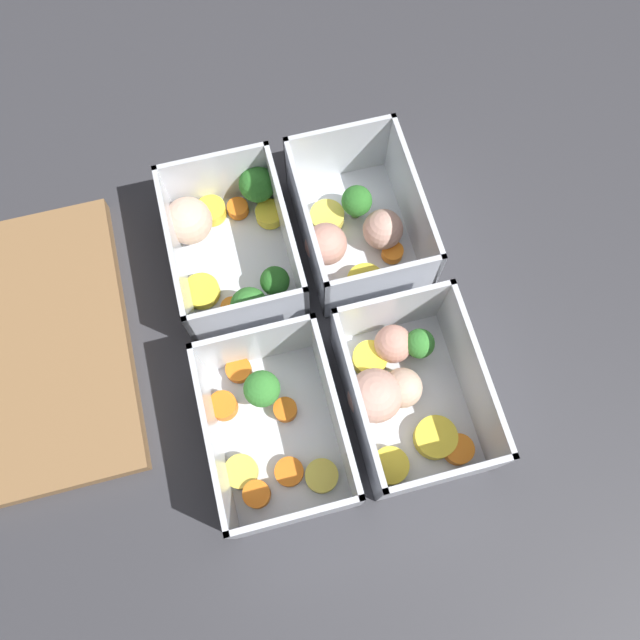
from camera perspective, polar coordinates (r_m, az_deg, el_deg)
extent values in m
plane|color=#38383D|center=(0.61, 0.00, -0.87)|extent=(4.00, 4.00, 0.00)
cube|color=silver|center=(0.60, 8.14, -7.30)|extent=(0.16, 0.11, 0.00)
cube|color=silver|center=(0.57, 13.75, -5.05)|extent=(0.16, 0.01, 0.08)
cube|color=silver|center=(0.55, 3.34, -7.89)|extent=(0.16, 0.01, 0.08)
cube|color=silver|center=(0.55, 11.12, -14.02)|extent=(0.01, 0.11, 0.08)
cube|color=silver|center=(0.58, 6.39, 0.74)|extent=(0.01, 0.11, 0.08)
sphere|color=beige|center=(0.58, 7.53, -6.17)|extent=(0.05, 0.05, 0.04)
cylinder|color=orange|center=(0.59, 12.53, -11.48)|extent=(0.03, 0.03, 0.01)
sphere|color=#D19E8C|center=(0.57, 5.04, -6.90)|extent=(0.07, 0.07, 0.05)
cylinder|color=#49883F|center=(0.60, 8.85, -2.64)|extent=(0.01, 0.01, 0.01)
sphere|color=#388433|center=(0.59, 9.10, -2.14)|extent=(0.03, 0.03, 0.03)
cylinder|color=yellow|center=(0.59, 4.57, -3.58)|extent=(0.05, 0.05, 0.02)
sphere|color=tan|center=(0.59, 6.73, -2.18)|extent=(0.05, 0.05, 0.04)
cylinder|color=yellow|center=(0.58, 6.43, -13.10)|extent=(0.04, 0.04, 0.01)
cylinder|color=yellow|center=(0.59, 10.50, -10.52)|extent=(0.05, 0.05, 0.02)
cube|color=silver|center=(0.65, 3.44, 7.80)|extent=(0.16, 0.11, 0.00)
cube|color=silver|center=(0.63, 8.41, 10.39)|extent=(0.16, 0.01, 0.08)
cube|color=silver|center=(0.61, -1.25, 8.32)|extent=(0.16, 0.01, 0.08)
cube|color=silver|center=(0.59, 5.69, 2.97)|extent=(0.01, 0.11, 0.08)
cube|color=silver|center=(0.66, 1.75, 15.14)|extent=(0.01, 0.11, 0.08)
cylinder|color=#DBC647|center=(0.65, 0.65, 9.42)|extent=(0.05, 0.05, 0.01)
cylinder|color=yellow|center=(0.62, 4.17, 3.37)|extent=(0.05, 0.05, 0.02)
cylinder|color=#407A37|center=(0.66, 3.29, 9.99)|extent=(0.01, 0.01, 0.01)
sphere|color=#2D7228|center=(0.64, 3.38, 10.82)|extent=(0.03, 0.03, 0.03)
cylinder|color=orange|center=(0.64, 6.63, 6.15)|extent=(0.03, 0.03, 0.01)
sphere|color=tan|center=(0.62, 0.54, 6.95)|extent=(0.06, 0.06, 0.04)
sphere|color=#D19E8C|center=(0.63, 5.77, 8.24)|extent=(0.05, 0.05, 0.04)
cube|color=silver|center=(0.59, -3.85, -10.38)|extent=(0.16, 0.11, 0.00)
cube|color=silver|center=(0.55, 1.39, -8.40)|extent=(0.16, 0.01, 0.08)
cube|color=silver|center=(0.55, -9.62, -11.02)|extent=(0.16, 0.01, 0.08)
cube|color=silver|center=(0.54, -2.15, -17.62)|extent=(0.01, 0.11, 0.08)
cube|color=silver|center=(0.57, -5.88, -2.26)|extent=(0.01, 0.11, 0.08)
cylinder|color=orange|center=(0.59, -8.84, -7.77)|extent=(0.04, 0.04, 0.02)
cylinder|color=orange|center=(0.57, -5.80, -15.58)|extent=(0.03, 0.03, 0.02)
cylinder|color=#DBC647|center=(0.58, -7.23, -13.59)|extent=(0.04, 0.04, 0.01)
cylinder|color=orange|center=(0.58, -2.84, -13.69)|extent=(0.03, 0.03, 0.01)
cylinder|color=#49883F|center=(0.59, -5.17, -6.72)|extent=(0.01, 0.01, 0.01)
sphere|color=#388433|center=(0.57, -5.34, -6.28)|extent=(0.03, 0.03, 0.03)
cylinder|color=orange|center=(0.60, -7.45, -4.53)|extent=(0.03, 0.03, 0.01)
cylinder|color=orange|center=(0.58, -3.19, -8.19)|extent=(0.03, 0.03, 0.01)
cylinder|color=#DBC647|center=(0.57, 0.16, -14.07)|extent=(0.03, 0.03, 0.01)
cube|color=silver|center=(0.64, -7.54, 5.23)|extent=(0.16, 0.11, 0.00)
cube|color=silver|center=(0.61, -3.03, 7.91)|extent=(0.16, 0.01, 0.08)
cube|color=silver|center=(0.61, -12.88, 5.48)|extent=(0.16, 0.01, 0.08)
cube|color=silver|center=(0.58, -6.42, 0.05)|extent=(0.01, 0.11, 0.08)
cube|color=silver|center=(0.65, -9.40, 12.64)|extent=(0.01, 0.11, 0.08)
cylinder|color=orange|center=(0.62, -8.07, 1.08)|extent=(0.02, 0.02, 0.01)
cylinder|color=yellow|center=(0.66, -4.61, 9.63)|extent=(0.03, 0.03, 0.01)
cylinder|color=orange|center=(0.66, -7.51, 10.07)|extent=(0.03, 0.03, 0.01)
cylinder|color=yellow|center=(0.66, -9.89, 9.82)|extent=(0.04, 0.04, 0.01)
cylinder|color=yellow|center=(0.63, -10.77, 2.61)|extent=(0.05, 0.05, 0.01)
sphere|color=beige|center=(0.64, -11.94, 8.87)|extent=(0.05, 0.05, 0.05)
cylinder|color=#407A37|center=(0.62, -4.03, 2.91)|extent=(0.01, 0.01, 0.02)
sphere|color=#2D7228|center=(0.60, -4.15, 3.59)|extent=(0.03, 0.03, 0.03)
cylinder|color=#49883F|center=(0.61, -6.28, 0.60)|extent=(0.01, 0.01, 0.01)
sphere|color=#388433|center=(0.59, -6.48, 1.29)|extent=(0.04, 0.04, 0.04)
cylinder|color=#407A37|center=(0.67, -5.60, 11.30)|extent=(0.01, 0.01, 0.01)
sphere|color=#2D7228|center=(0.65, -5.77, 12.27)|extent=(0.04, 0.04, 0.04)
cube|color=olive|center=(0.66, -24.74, -2.33)|extent=(0.28, 0.18, 0.02)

